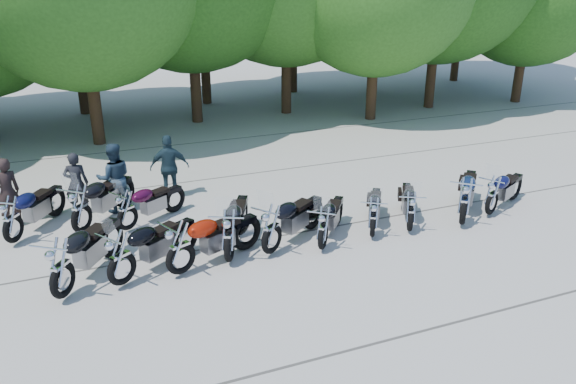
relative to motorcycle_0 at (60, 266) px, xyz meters
name	(u,v)px	position (x,y,z in m)	size (l,w,h in m)	color
ground	(314,262)	(5.05, -0.43, -0.72)	(90.00, 90.00, 0.00)	#9B958C
motorcycle_0	(60,266)	(0.00, 0.00, 0.00)	(0.77, 2.54, 1.44)	black
motorcycle_1	(120,257)	(1.10, 0.06, -0.04)	(0.73, 2.41, 1.36)	black
motorcycle_2	(180,246)	(2.27, 0.05, -0.03)	(0.74, 2.44, 1.38)	maroon
motorcycle_3	(229,234)	(3.35, 0.22, -0.03)	(0.74, 2.45, 1.38)	black
motorcycle_4	(272,228)	(4.32, 0.21, -0.04)	(0.73, 2.39, 1.35)	black
motorcycle_5	(323,227)	(5.46, 0.00, -0.13)	(0.64, 2.10, 1.19)	black
motorcycle_6	(373,216)	(6.82, 0.14, -0.15)	(0.62, 2.02, 1.14)	black
motorcycle_7	(411,210)	(7.81, 0.09, -0.14)	(0.63, 2.06, 1.16)	black
motorcycle_8	(465,200)	(9.23, -0.10, -0.01)	(0.76, 2.50, 1.41)	#0C1939
motorcycle_9	(493,194)	(10.29, 0.13, -0.10)	(0.66, 2.17, 1.23)	#0C0E37
motorcycle_10	(11,218)	(-1.00, 2.93, -0.06)	(0.71, 2.35, 1.33)	#0C0F36
motorcycle_11	(80,208)	(0.49, 2.90, -0.01)	(0.76, 2.49, 1.41)	black
motorcycle_12	(127,209)	(1.52, 2.66, -0.12)	(0.64, 2.11, 1.19)	#350722
rider_0	(7,192)	(-1.11, 4.11, 0.16)	(0.64, 0.42, 1.76)	black
rider_1	(114,178)	(1.41, 4.08, 0.20)	(0.90, 0.70, 1.85)	#213445
rider_2	(170,167)	(2.91, 4.48, 0.18)	(1.06, 0.44, 1.80)	#1D333D
rider_3	(76,183)	(0.48, 4.29, 0.11)	(0.61, 0.40, 1.66)	black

